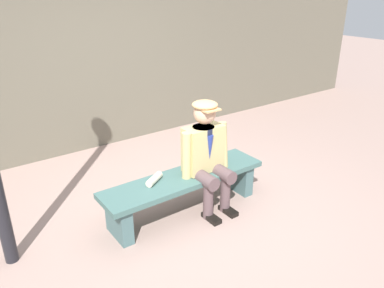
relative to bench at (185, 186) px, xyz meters
name	(u,v)px	position (x,y,z in m)	size (l,w,h in m)	color
ground_plane	(185,211)	(0.00, 0.00, -0.32)	(30.00, 30.00, 0.00)	gray
bench	(185,186)	(0.00, 0.00, 0.00)	(1.87, 0.46, 0.43)	#41635F
seated_man	(206,152)	(-0.25, 0.06, 0.36)	(0.60, 0.55, 1.23)	tan
rolled_magazine	(154,179)	(0.33, -0.07, 0.16)	(0.08, 0.08, 0.24)	beige
stadium_wall	(91,69)	(0.00, -2.38, 0.86)	(12.00, 0.24, 2.35)	#635D4E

